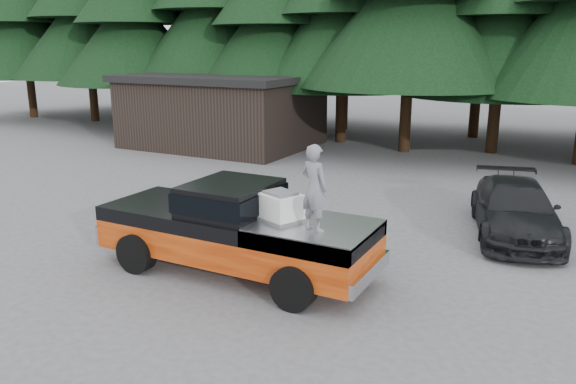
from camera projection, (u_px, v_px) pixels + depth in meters
The scene contains 7 objects.
ground at pixel (256, 263), 12.27m from camera, with size 120.00×120.00×0.00m, color #4D4D50.
pickup_truck at pixel (236, 242), 11.64m from camera, with size 6.00×2.04×1.33m, color #C14F14, non-canonical shape.
truck_cab at pixel (231, 197), 11.44m from camera, with size 1.66×1.90×0.59m, color black.
air_compressor at pixel (281, 208), 10.82m from camera, with size 0.75×0.62×0.51m, color silver.
man_on_bed at pixel (314, 188), 10.11m from camera, with size 0.59×0.38×1.61m, color slate.
parked_car at pixel (515, 209), 13.94m from camera, with size 1.87×4.61×1.34m, color black.
utility_building at pixel (223, 110), 26.17m from camera, with size 8.40×6.40×3.30m.
Camera 1 is at (5.99, -9.80, 4.64)m, focal length 35.00 mm.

